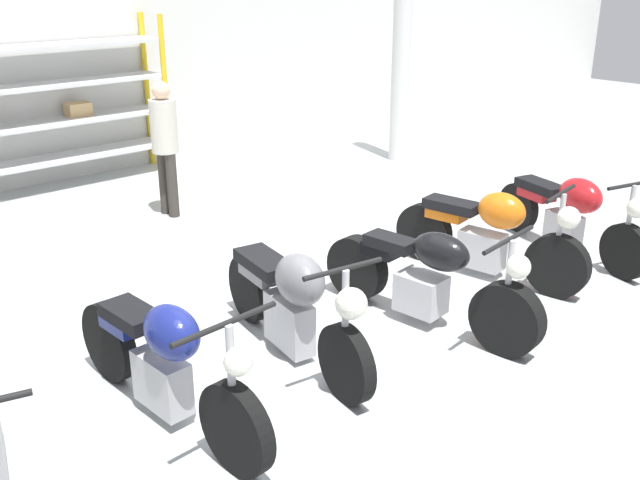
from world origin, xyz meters
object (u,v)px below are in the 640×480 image
motorcycle_orange (489,234)px  person_browsing (165,138)px  motorcycle_red (570,211)px  motorcycle_blue (165,361)px  motorcycle_grey (293,301)px  motorcycle_black (428,279)px

motorcycle_orange → person_browsing: (-1.37, 3.75, 0.51)m
motorcycle_red → person_browsing: bearing=-132.2°
motorcycle_blue → motorcycle_grey: bearing=91.5°
motorcycle_blue → motorcycle_red: motorcycle_blue is taller
motorcycle_blue → motorcycle_grey: (1.18, 0.10, 0.02)m
motorcycle_grey → motorcycle_black: size_ratio=0.97×
motorcycle_grey → motorcycle_orange: 2.42m
motorcycle_black → motorcycle_orange: bearing=95.7°
motorcycle_blue → motorcycle_black: 2.39m
motorcycle_black → motorcycle_grey: bearing=-112.4°
motorcycle_blue → person_browsing: (2.23, 3.78, 0.50)m
motorcycle_grey → motorcycle_orange: motorcycle_grey is taller
motorcycle_black → motorcycle_red: (2.40, 0.09, 0.04)m
motorcycle_red → person_browsing: (-2.55, 3.93, 0.50)m
person_browsing → motorcycle_red: bearing=120.2°
motorcycle_blue → motorcycle_grey: 1.19m
motorcycle_blue → motorcycle_grey: size_ratio=1.02×
person_browsing → motorcycle_grey: bearing=71.4°
motorcycle_grey → motorcycle_black: (1.20, -0.34, -0.06)m
motorcycle_orange → motorcycle_red: motorcycle_orange is taller
motorcycle_grey → motorcycle_orange: (2.42, -0.08, -0.02)m
motorcycle_red → motorcycle_orange: bearing=-83.8°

